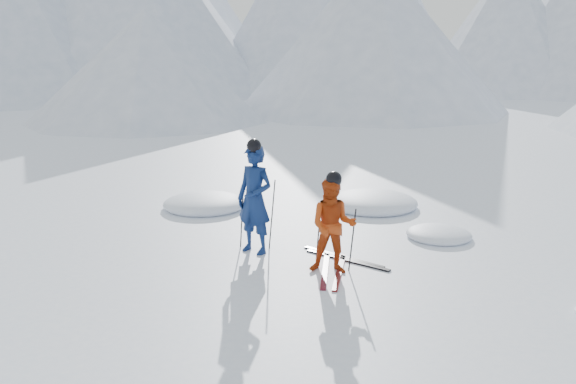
# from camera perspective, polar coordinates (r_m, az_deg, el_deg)

# --- Properties ---
(ground) EXTENTS (160.00, 160.00, 0.00)m
(ground) POSITION_cam_1_polar(r_m,az_deg,el_deg) (10.54, 9.48, -7.08)
(ground) COLOR white
(ground) RESTS_ON ground
(mountain_range) EXTENTS (106.15, 62.94, 15.53)m
(mountain_range) POSITION_cam_1_polar(r_m,az_deg,el_deg) (45.51, 22.31, 16.27)
(mountain_range) COLOR #B2BCD1
(mountain_range) RESTS_ON ground
(skier_blue) EXTENTS (0.84, 0.69, 1.98)m
(skier_blue) POSITION_cam_1_polar(r_m,az_deg,el_deg) (10.95, -3.14, -0.70)
(skier_blue) COLOR navy
(skier_blue) RESTS_ON ground
(skier_red) EXTENTS (0.85, 0.71, 1.61)m
(skier_red) POSITION_cam_1_polar(r_m,az_deg,el_deg) (10.02, 4.24, -3.17)
(skier_red) COLOR #B4390E
(skier_red) RESTS_ON ground
(pole_blue_left) EXTENTS (0.13, 0.09, 1.32)m
(pole_blue_left) POSITION_cam_1_polar(r_m,az_deg,el_deg) (11.27, -4.32, -2.05)
(pole_blue_left) COLOR black
(pole_blue_left) RESTS_ON ground
(pole_blue_right) EXTENTS (0.13, 0.08, 1.32)m
(pole_blue_right) POSITION_cam_1_polar(r_m,az_deg,el_deg) (11.19, -1.50, -2.12)
(pole_blue_right) COLOR black
(pole_blue_right) RESTS_ON ground
(pole_red_left) EXTENTS (0.11, 0.09, 1.07)m
(pole_red_left) POSITION_cam_1_polar(r_m,az_deg,el_deg) (10.39, 2.85, -4.08)
(pole_red_left) COLOR black
(pole_red_left) RESTS_ON ground
(pole_red_right) EXTENTS (0.11, 0.08, 1.07)m
(pole_red_right) POSITION_cam_1_polar(r_m,az_deg,el_deg) (10.19, 6.03, -4.50)
(pole_red_right) COLOR black
(pole_red_right) RESTS_ON ground
(ski_worn_left) EXTENTS (0.37, 1.69, 0.03)m
(ski_worn_left) POSITION_cam_1_polar(r_m,az_deg,el_deg) (10.29, 3.50, -7.33)
(ski_worn_left) COLOR black
(ski_worn_left) RESTS_ON ground
(ski_worn_right) EXTENTS (0.26, 1.70, 0.03)m
(ski_worn_right) POSITION_cam_1_polar(r_m,az_deg,el_deg) (10.25, 4.82, -7.44)
(ski_worn_right) COLOR black
(ski_worn_right) RESTS_ON ground
(ski_loose_a) EXTENTS (1.58, 0.80, 0.03)m
(ski_loose_a) POSITION_cam_1_polar(r_m,az_deg,el_deg) (10.95, 5.16, -6.07)
(ski_loose_a) COLOR black
(ski_loose_a) RESTS_ON ground
(ski_loose_b) EXTENTS (1.60, 0.75, 0.03)m
(ski_loose_b) POSITION_cam_1_polar(r_m,az_deg,el_deg) (10.80, 5.54, -6.37)
(ski_loose_b) COLOR black
(ski_loose_b) RESTS_ON ground
(snow_lumps) EXTENTS (9.45, 6.94, 0.47)m
(snow_lumps) POSITION_cam_1_polar(r_m,az_deg,el_deg) (13.66, 3.69, -2.16)
(snow_lumps) COLOR white
(snow_lumps) RESTS_ON ground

